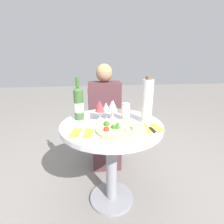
% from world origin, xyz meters
% --- Properties ---
extents(ground_plane, '(12.00, 12.00, 0.00)m').
position_xyz_m(ground_plane, '(0.00, 0.00, 0.00)').
color(ground_plane, gray).
rests_on(ground_plane, ground).
extents(dining_table, '(0.78, 0.78, 0.73)m').
position_xyz_m(dining_table, '(0.00, 0.00, 0.57)').
color(dining_table, gray).
rests_on(dining_table, ground_plane).
extents(chair_behind_diner, '(0.38, 0.38, 0.85)m').
position_xyz_m(chair_behind_diner, '(0.00, 0.75, 0.41)').
color(chair_behind_diner, slate).
rests_on(chair_behind_diner, ground_plane).
extents(seated_diner, '(0.36, 0.41, 1.14)m').
position_xyz_m(seated_diner, '(0.00, 0.62, 0.51)').
color(seated_diner, '#512D33').
rests_on(seated_diner, ground_plane).
extents(pizza_large, '(0.34, 0.34, 0.05)m').
position_xyz_m(pizza_large, '(0.05, -0.15, 0.74)').
color(pizza_large, '#E5C17F').
rests_on(pizza_large, dining_table).
extents(wine_bottle, '(0.08, 0.08, 0.34)m').
position_xyz_m(wine_bottle, '(-0.25, 0.12, 0.86)').
color(wine_bottle, '#38602D').
rests_on(wine_bottle, dining_table).
extents(tall_carafe, '(0.08, 0.08, 0.35)m').
position_xyz_m(tall_carafe, '(0.27, 0.00, 0.89)').
color(tall_carafe, silver).
rests_on(tall_carafe, dining_table).
extents(sugar_shaker, '(0.07, 0.07, 0.14)m').
position_xyz_m(sugar_shaker, '(0.12, 0.06, 0.79)').
color(sugar_shaker, silver).
rests_on(sugar_shaker, dining_table).
extents(wine_glass_front_left, '(0.08, 0.08, 0.14)m').
position_xyz_m(wine_glass_front_left, '(-0.08, 0.06, 0.83)').
color(wine_glass_front_left, silver).
rests_on(wine_glass_front_left, dining_table).
extents(wine_glass_front_right, '(0.07, 0.07, 0.17)m').
position_xyz_m(wine_glass_front_right, '(0.02, 0.06, 0.85)').
color(wine_glass_front_right, silver).
rests_on(wine_glass_front_right, dining_table).
extents(wine_glass_back_right, '(0.08, 0.08, 0.14)m').
position_xyz_m(wine_glass_back_right, '(0.02, 0.13, 0.83)').
color(wine_glass_back_right, silver).
rests_on(wine_glass_back_right, dining_table).
extents(wine_glass_center, '(0.07, 0.07, 0.14)m').
position_xyz_m(wine_glass_center, '(-0.03, 0.09, 0.83)').
color(wine_glass_center, silver).
rests_on(wine_glass_center, dining_table).
extents(wine_glass_back_left, '(0.08, 0.08, 0.15)m').
position_xyz_m(wine_glass_back_left, '(-0.08, 0.13, 0.84)').
color(wine_glass_back_left, silver).
rests_on(wine_glass_back_left, dining_table).
extents(place_setting_left, '(0.17, 0.19, 0.01)m').
position_xyz_m(place_setting_left, '(-0.22, -0.16, 0.73)').
color(place_setting_left, yellow).
rests_on(place_setting_left, dining_table).
extents(place_setting_right, '(0.16, 0.19, 0.01)m').
position_xyz_m(place_setting_right, '(0.27, -0.13, 0.73)').
color(place_setting_right, yellow).
rests_on(place_setting_right, dining_table).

